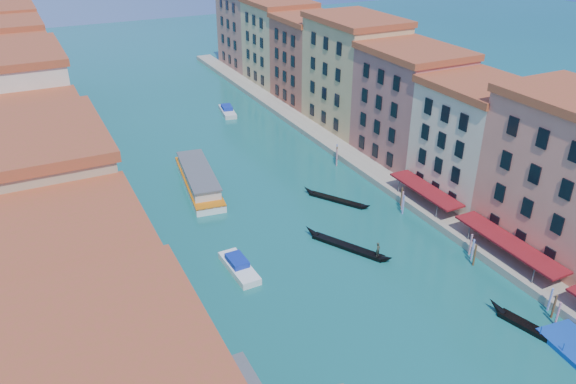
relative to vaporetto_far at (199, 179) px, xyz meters
name	(u,v)px	position (x,y,z in m)	size (l,w,h in m)	color
left_bank_palazzos	(32,141)	(-21.69, 4.69, 8.43)	(12.80, 128.40, 21.00)	tan
right_bank_palazzos	(371,87)	(34.31, 5.01, 8.47)	(12.80, 128.40, 21.00)	maroon
quay	(330,143)	(26.31, 5.01, -0.77)	(4.00, 140.00, 1.00)	gray
restaurant_awnings	(513,245)	(26.50, -36.98, 1.72)	(3.20, 44.55, 3.12)	maroon
mooring_poles_right	(457,240)	(23.41, -31.19, 0.03)	(1.44, 54.24, 3.20)	brown
vaporetto_far	(199,179)	(0.00, 0.00, 0.00)	(6.78, 19.37, 2.82)	white
gondola_fore	(348,245)	(11.23, -25.10, -0.83)	(7.14, 11.80, 2.59)	black
gondola_right	(550,336)	(20.38, -48.36, -0.76)	(4.37, 13.24, 2.68)	black
gondola_far	(335,199)	(16.32, -13.46, -0.94)	(6.81, 9.97, 1.60)	black
motorboat_mid	(239,266)	(-2.88, -23.41, -0.67)	(2.60, 7.53, 1.54)	white
motorboat_far	(227,111)	(15.92, 29.35, -0.66)	(3.55, 7.82, 1.56)	silver
blue_dock	(576,346)	(21.77, -50.31, -1.00)	(4.98, 6.88, 0.54)	#1343AA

